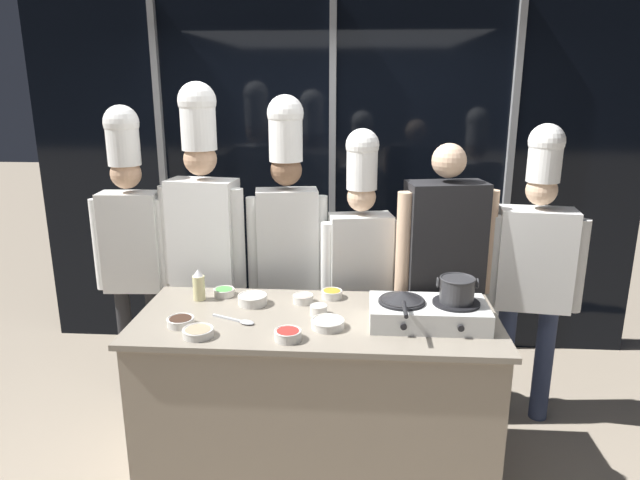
% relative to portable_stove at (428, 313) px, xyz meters
% --- Properties ---
extents(ground_plane, '(24.00, 24.00, 0.00)m').
position_rel_portable_stove_xyz_m(ground_plane, '(-0.57, 0.04, -0.98)').
color(ground_plane, gray).
extents(window_wall_back, '(4.70, 0.09, 2.70)m').
position_rel_portable_stove_xyz_m(window_wall_back, '(-0.57, 1.69, 0.37)').
color(window_wall_back, black).
rests_on(window_wall_back, ground_plane).
extents(demo_counter, '(1.90, 0.79, 0.92)m').
position_rel_portable_stove_xyz_m(demo_counter, '(-0.57, 0.04, -0.52)').
color(demo_counter, gray).
rests_on(demo_counter, ground_plane).
extents(portable_stove, '(0.59, 0.34, 0.12)m').
position_rel_portable_stove_xyz_m(portable_stove, '(0.00, 0.00, 0.00)').
color(portable_stove, silver).
rests_on(portable_stove, demo_counter).
extents(frying_pan, '(0.24, 0.41, 0.05)m').
position_rel_portable_stove_xyz_m(frying_pan, '(-0.14, -0.00, 0.09)').
color(frying_pan, '#232326').
rests_on(frying_pan, portable_stove).
extents(stock_pot, '(0.20, 0.18, 0.13)m').
position_rel_portable_stove_xyz_m(stock_pot, '(0.14, 0.00, 0.13)').
color(stock_pot, '#333335').
rests_on(stock_pot, portable_stove).
extents(squeeze_bottle_oil, '(0.07, 0.07, 0.18)m').
position_rel_portable_stove_xyz_m(squeeze_bottle_oil, '(-1.25, 0.24, 0.03)').
color(squeeze_bottle_oil, beige).
rests_on(squeeze_bottle_oil, demo_counter).
extents(prep_bowl_noodles, '(0.17, 0.17, 0.04)m').
position_rel_portable_stove_xyz_m(prep_bowl_noodles, '(-0.50, -0.08, -0.03)').
color(prep_bowl_noodles, silver).
rests_on(prep_bowl_noodles, demo_counter).
extents(prep_bowl_shrimp, '(0.12, 0.12, 0.05)m').
position_rel_portable_stove_xyz_m(prep_bowl_shrimp, '(-0.66, 0.24, -0.03)').
color(prep_bowl_shrimp, silver).
rests_on(prep_bowl_shrimp, demo_counter).
extents(prep_bowl_scallions, '(0.12, 0.12, 0.04)m').
position_rel_portable_stove_xyz_m(prep_bowl_scallions, '(-1.12, 0.32, -0.04)').
color(prep_bowl_scallions, silver).
rests_on(prep_bowl_scallions, demo_counter).
extents(prep_bowl_carrots, '(0.12, 0.12, 0.05)m').
position_rel_portable_stove_xyz_m(prep_bowl_carrots, '(-0.50, 0.32, -0.03)').
color(prep_bowl_carrots, silver).
rests_on(prep_bowl_carrots, demo_counter).
extents(prep_bowl_rice, '(0.16, 0.16, 0.06)m').
position_rel_portable_stove_xyz_m(prep_bowl_rice, '(-0.94, 0.20, -0.03)').
color(prep_bowl_rice, silver).
rests_on(prep_bowl_rice, demo_counter).
extents(prep_bowl_mushrooms, '(0.15, 0.15, 0.04)m').
position_rel_portable_stove_xyz_m(prep_bowl_mushrooms, '(-1.12, -0.23, -0.04)').
color(prep_bowl_mushrooms, silver).
rests_on(prep_bowl_mushrooms, demo_counter).
extents(prep_bowl_soy_glaze, '(0.14, 0.14, 0.04)m').
position_rel_portable_stove_xyz_m(prep_bowl_soy_glaze, '(-1.25, -0.11, -0.03)').
color(prep_bowl_soy_glaze, silver).
rests_on(prep_bowl_soy_glaze, demo_counter).
extents(prep_bowl_bean_sprouts, '(0.09, 0.09, 0.05)m').
position_rel_portable_stove_xyz_m(prep_bowl_bean_sprouts, '(-0.56, 0.08, -0.03)').
color(prep_bowl_bean_sprouts, silver).
rests_on(prep_bowl_bean_sprouts, demo_counter).
extents(prep_bowl_bell_pepper, '(0.13, 0.13, 0.05)m').
position_rel_portable_stove_xyz_m(prep_bowl_bell_pepper, '(-0.69, -0.24, -0.03)').
color(prep_bowl_bell_pepper, silver).
rests_on(prep_bowl_bell_pepper, demo_counter).
extents(serving_spoon_slotted, '(0.25, 0.14, 0.02)m').
position_rel_portable_stove_xyz_m(serving_spoon_slotted, '(-0.95, -0.05, -0.05)').
color(serving_spoon_slotted, '#B2B5BA').
rests_on(serving_spoon_slotted, demo_counter).
extents(chef_head, '(0.48, 0.22, 1.98)m').
position_rel_portable_stove_xyz_m(chef_head, '(-1.81, 0.71, 0.20)').
color(chef_head, '#232326').
rests_on(chef_head, ground_plane).
extents(chef_sous, '(0.55, 0.27, 2.11)m').
position_rel_portable_stove_xyz_m(chef_sous, '(-1.33, 0.70, 0.26)').
color(chef_sous, '#232326').
rests_on(chef_sous, ground_plane).
extents(chef_line, '(0.50, 0.26, 2.04)m').
position_rel_portable_stove_xyz_m(chef_line, '(-0.81, 0.73, 0.23)').
color(chef_line, '#2D3856').
rests_on(chef_line, ground_plane).
extents(chef_pastry, '(0.49, 0.26, 1.85)m').
position_rel_portable_stove_xyz_m(chef_pastry, '(-0.35, 0.67, 0.09)').
color(chef_pastry, '#4C4C51').
rests_on(chef_pastry, ground_plane).
extents(person_guest, '(0.60, 0.32, 1.77)m').
position_rel_portable_stove_xyz_m(person_guest, '(0.16, 0.65, 0.09)').
color(person_guest, '#232326').
rests_on(person_guest, ground_plane).
extents(chef_apprentice, '(0.57, 0.28, 1.88)m').
position_rel_portable_stove_xyz_m(chef_apprentice, '(0.71, 0.67, 0.09)').
color(chef_apprentice, '#2D3856').
rests_on(chef_apprentice, ground_plane).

